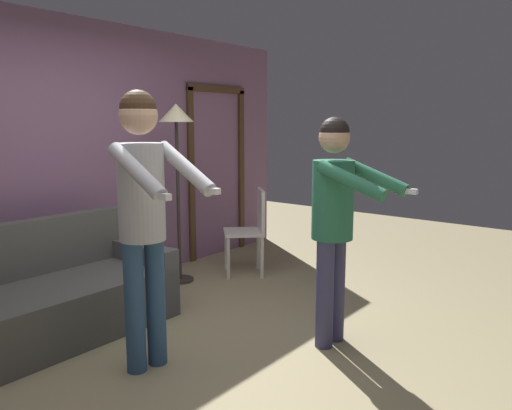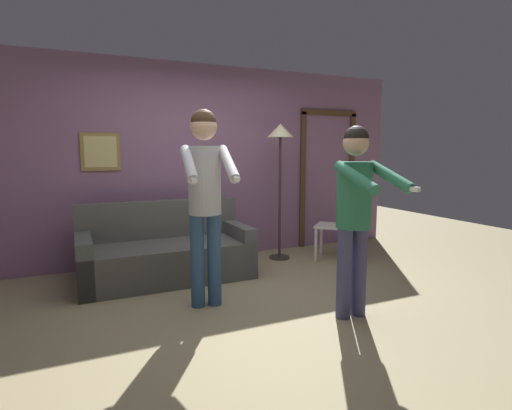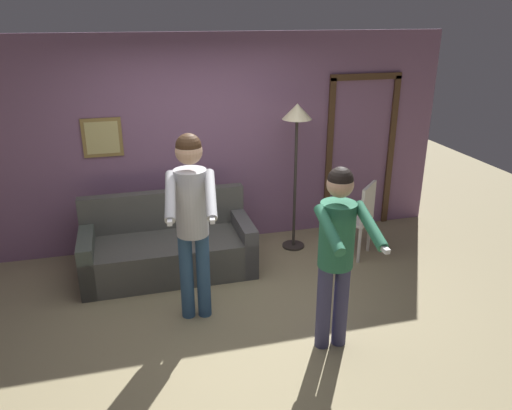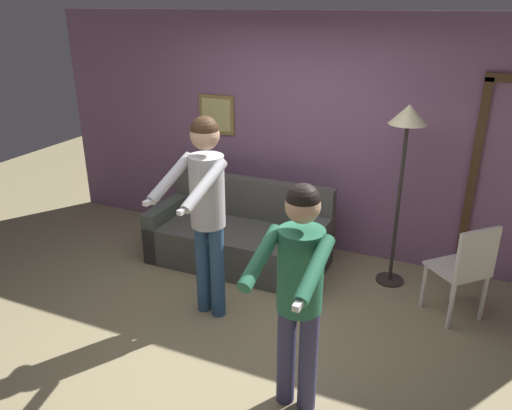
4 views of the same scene
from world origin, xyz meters
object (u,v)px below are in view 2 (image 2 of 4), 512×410
Objects in this scene: person_standing_left at (205,187)px; dining_chair_distant at (339,222)px; couch at (166,255)px; torchiere_lamp at (280,145)px; person_standing_right at (355,204)px.

person_standing_left is 2.33m from dining_chair_distant.
torchiere_lamp is at bearing 8.45° from couch.
dining_chair_distant is at bearing -31.81° from torchiere_lamp.
dining_chair_distant is (2.10, 0.82, -0.60)m from person_standing_left.
torchiere_lamp is at bearing 148.19° from dining_chair_distant.
person_standing_right is (1.27, -1.77, 0.73)m from couch.
torchiere_lamp is 0.99× the size of person_standing_left.
couch is at bearing -171.55° from torchiere_lamp.
person_standing_right is 1.94m from dining_chair_distant.
person_standing_left is 1.10× the size of person_standing_right.
torchiere_lamp is at bearing 80.83° from person_standing_right.
torchiere_lamp is 1.09× the size of person_standing_right.
person_standing_left is at bearing -158.58° from dining_chair_distant.
torchiere_lamp reaches higher than person_standing_right.
dining_chair_distant is (2.27, -0.18, 0.25)m from couch.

